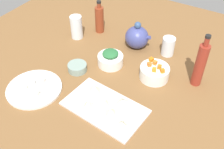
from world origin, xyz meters
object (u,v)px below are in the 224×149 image
Objects in this scene: drinking_glass_0 at (168,46)px; bowl_small_side at (77,67)px; cutting_board at (105,107)px; bowl_carrots at (154,73)px; plate_tofu at (34,89)px; teapot at (137,37)px; bowl_greens at (110,60)px; bottle_1 at (200,64)px; bottle_0 at (99,19)px; drinking_glass_1 at (76,27)px.

bowl_small_side is at bearing -132.77° from drinking_glass_0.
bowl_carrots reaches higher than cutting_board.
cutting_board is 3.70× the size of bowl_small_side.
teapot reaches higher than plate_tofu.
teapot reaches higher than drinking_glass_0.
plate_tofu is 40.16cm from bowl_greens.
bowl_greens is at bearing 116.74° from cutting_board.
bottle_1 reaches higher than bowl_small_side.
cutting_board is 31.00cm from bowl_carrots.
drinking_glass_0 reaches higher than bowl_carrots.
cutting_board is 62.33cm from bottle_0.
bowl_small_side is 0.48× the size of bottle_0.
drinking_glass_1 is (-72.02, 2.50, -4.83)cm from bottle_1.
drinking_glass_0 is at bearing 47.23° from bowl_small_side.
teapot reaches higher than drinking_glass_1.
bowl_carrots is 0.52× the size of bottle_1.
bowl_carrots reaches higher than bowl_small_side.
bowl_small_side is at bearing -74.25° from bottle_0.
drinking_glass_1 is (-51.53, -11.94, 1.67)cm from drinking_glass_0.
bowl_greens reaches higher than bowl_small_side.
drinking_glass_0 is at bearing 94.89° from bowl_carrots.
bottle_0 is (-45.47, 21.36, 5.19)cm from bowl_carrots.
bowl_carrots is at bearing 71.23° from cutting_board.
cutting_board is 51.28cm from drinking_glass_0.
drinking_glass_0 reaches higher than cutting_board.
bowl_greens is 17.29cm from bowl_small_side.
bowl_small_side is at bearing 150.53° from cutting_board.
bowl_greens is 0.66× the size of bottle_0.
drinking_glass_0 is at bearing 13.04° from drinking_glass_1.
bottle_1 is (28.61, 35.99, 11.08)cm from cutting_board.
bowl_greens is 0.83× the size of teapot.
bowl_carrots is 50.51cm from bottle_0.
drinking_glass_1 is at bearing 138.44° from cutting_board.
plate_tofu is 0.95× the size of bottle_1.
plate_tofu is at bearing -140.41° from bowl_carrots.
cutting_board is 2.25× the size of teapot.
plate_tofu is 58.47cm from bottle_0.
bottle_0 is at bearing 174.08° from teapot.
drinking_glass_1 reaches higher than drinking_glass_0.
bowl_small_side is 38.28cm from bottle_0.
drinking_glass_0 is at bearing 53.71° from plate_tofu.
bowl_carrots is 54.26cm from drinking_glass_1.
teapot is (16.02, 33.58, 4.52)cm from bowl_small_side.
cutting_board is 35.08cm from plate_tofu.
bottle_1 is 2.01× the size of drinking_glass_1.
bottle_0 reaches higher than cutting_board.
drinking_glass_0 is (43.66, -0.17, -3.29)cm from bottle_0.
bottle_0 is 1.94× the size of drinking_glass_0.
bowl_small_side is (-11.69, -12.71, -0.86)cm from bowl_greens.
bottle_0 is 0.73× the size of bottle_1.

